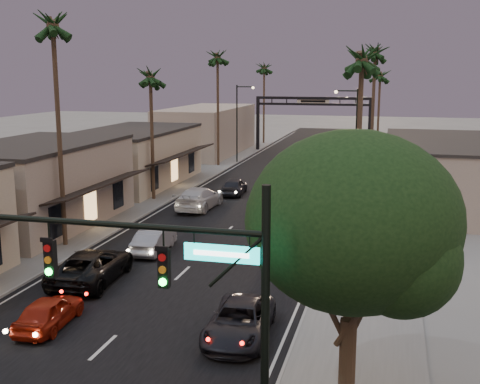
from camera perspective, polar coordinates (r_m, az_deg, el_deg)
The scene contains 29 objects.
ground at distance 51.62m, azimuth 2.40°, elevation -0.35°, with size 200.00×200.00×0.00m, color slate.
road at distance 56.43m, azimuth 3.45°, elevation 0.64°, with size 14.00×120.00×0.02m, color black.
sidewalk_left at distance 65.45m, azimuth -3.57°, elevation 2.16°, with size 5.00×92.00×0.12m, color slate.
sidewalk_right at distance 62.35m, azimuth 13.30°, elevation 1.42°, with size 5.00×92.00×0.12m, color slate.
storefront_mid at distance 43.19m, azimuth -18.77°, elevation 0.48°, with size 8.00×14.00×5.50m, color gray.
storefront_far at distance 57.10m, azimuth -10.04°, elevation 3.15°, with size 8.00×16.00×5.00m, color tan.
storefront_dist at distance 78.43m, azimuth -3.12°, elevation 5.83°, with size 8.00×20.00×6.00m, color gray.
building_right at distance 50.24m, azimuth 18.25°, elevation 1.66°, with size 8.00×18.00×5.00m, color gray.
traffic_signal at distance 15.24m, azimuth -4.72°, elevation -9.09°, with size 8.51×0.22×7.80m.
corner_tree at distance 17.52m, azimuth 10.84°, elevation -3.47°, with size 6.20×6.20×8.80m.
arch at distance 80.31m, azimuth 6.92°, elevation 7.71°, with size 15.20×0.40×7.27m.
streetlight_right at distance 54.83m, azimuth 10.68°, elevation 5.78°, with size 2.13×0.30×9.00m.
streetlight_left at distance 69.86m, azimuth -0.07°, elevation 7.11°, with size 2.13×0.30×9.00m.
palm_lb at distance 36.90m, azimuth -17.38°, elevation 15.44°, with size 3.20×3.20×15.20m.
palm_lc at distance 49.30m, azimuth -8.51°, elevation 11.24°, with size 3.20×3.20×12.20m.
palm_ld at distance 67.26m, azimuth -2.15°, elevation 12.98°, with size 3.20×3.20×14.20m.
palm_ra at distance 33.55m, azimuth 11.52°, elevation 12.86°, with size 3.20×3.20×13.20m.
palm_rb at distance 53.56m, azimuth 12.72°, elevation 13.17°, with size 3.20×3.20×14.20m.
palm_rc at distance 73.51m, azimuth 13.17°, elevation 11.03°, with size 3.20×3.20×12.20m.
palm_far at distance 89.47m, azimuth 2.31°, elevation 11.92°, with size 3.20×3.20×13.20m.
oncoming_red at distance 26.52m, azimuth -17.66°, elevation -10.76°, with size 1.58×3.94×1.34m, color maroon.
oncoming_pickup at distance 31.38m, azimuth -13.85°, elevation -6.81°, with size 2.73×5.91×1.64m, color black.
oncoming_silver at distance 35.71m, azimuth -8.15°, elevation -4.57°, with size 1.50×4.30×1.42m, color gray.
oncoming_white at distance 46.55m, azimuth -3.90°, elevation -0.58°, with size 2.38×5.86×1.70m, color #B4B4B4.
oncoming_dgrey at distance 51.90m, azimuth -0.54°, elevation 0.54°, with size 1.73×4.29×1.46m, color black.
curbside_near at distance 24.36m, azimuth -0.07°, elevation -12.14°, with size 2.32×5.02×1.40m, color black.
curbside_black at distance 35.31m, azimuth 4.57°, elevation -4.50°, with size 2.27×5.59×1.62m, color black.
curbside_grey at distance 40.61m, azimuth 5.67°, elevation -2.57°, with size 1.68×4.16×1.42m, color #4F4E54.
curbside_far at distance 61.36m, azimuth 9.14°, elevation 2.17°, with size 1.79×5.13×1.69m, color black.
Camera 1 is at (10.41, -9.49, 10.37)m, focal length 45.00 mm.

